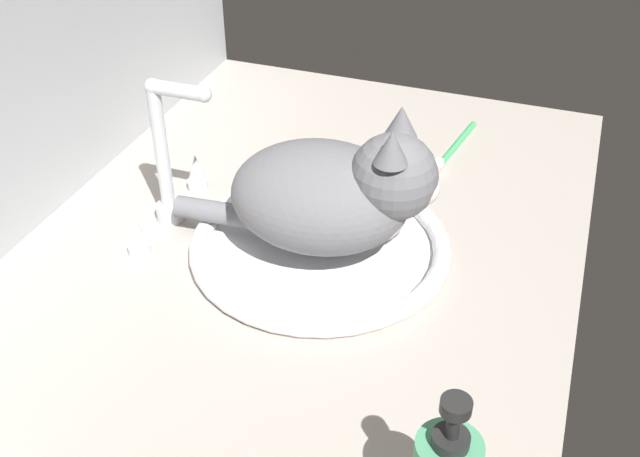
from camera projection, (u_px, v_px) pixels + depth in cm
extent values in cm
cube|color=#ADA399|center=(294.00, 266.00, 106.90)|extent=(117.56, 76.68, 3.00)
cube|color=#B2B7BC|center=(28.00, 96.00, 106.20)|extent=(117.56, 2.40, 42.34)
torus|color=white|center=(320.00, 244.00, 106.40)|extent=(36.52, 36.52, 2.48)
cylinder|color=white|center=(320.00, 250.00, 106.95)|extent=(32.80, 32.80, 0.60)
cylinder|color=silver|center=(170.00, 212.00, 112.86)|extent=(4.00, 4.00, 2.57)
cylinder|color=silver|center=(161.00, 148.00, 106.54)|extent=(2.00, 2.00, 19.02)
sphere|color=silver|center=(152.00, 86.00, 100.97)|extent=(2.20, 2.20, 2.20)
cylinder|color=silver|center=(178.00, 90.00, 99.92)|extent=(2.00, 7.65, 2.00)
sphere|color=silver|center=(204.00, 95.00, 98.87)|extent=(2.10, 2.10, 2.10)
cylinder|color=silver|center=(139.00, 249.00, 106.37)|extent=(3.20, 3.20, 1.60)
cone|color=silver|center=(136.00, 231.00, 104.56)|extent=(2.88, 2.88, 4.57)
cylinder|color=silver|center=(198.00, 184.00, 119.93)|extent=(3.20, 3.20, 1.60)
cone|color=silver|center=(196.00, 167.00, 118.12)|extent=(2.88, 2.88, 4.57)
ellipsoid|color=slate|center=(320.00, 196.00, 101.62)|extent=(21.52, 25.96, 13.83)
sphere|color=slate|center=(394.00, 177.00, 96.97)|extent=(11.48, 11.48, 11.48)
cone|color=slate|center=(401.00, 121.00, 96.05)|extent=(4.36, 4.36, 4.30)
cone|color=slate|center=(392.00, 148.00, 90.65)|extent=(4.36, 4.36, 4.30)
ellipsoid|color=silver|center=(426.00, 189.00, 96.76)|extent=(5.11, 3.86, 3.67)
ellipsoid|color=silver|center=(382.00, 209.00, 100.28)|extent=(11.26, 7.73, 7.61)
cylinder|color=slate|center=(219.00, 213.00, 107.78)|extent=(4.31, 12.90, 3.20)
cylinder|color=black|center=(451.00, 440.00, 64.89)|extent=(3.34, 3.34, 1.20)
cylinder|color=black|center=(453.00, 423.00, 63.64)|extent=(1.21, 1.21, 3.08)
cylinder|color=black|center=(456.00, 406.00, 62.38)|extent=(2.73, 2.73, 1.20)
cylinder|color=#3FB266|center=(458.00, 143.00, 131.19)|extent=(16.11, 3.60, 1.00)
cube|color=white|center=(438.00, 165.00, 124.19)|extent=(2.76, 1.60, 1.20)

